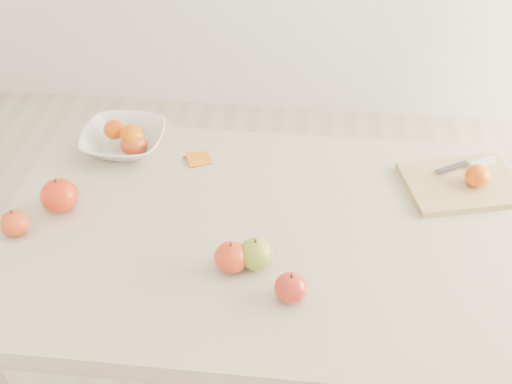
# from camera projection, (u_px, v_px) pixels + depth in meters

# --- Properties ---
(table) EXTENTS (1.20, 0.80, 0.75)m
(table) POSITION_uv_depth(u_px,v_px,m) (254.00, 259.00, 1.55)
(table) COLOR beige
(table) RESTS_ON ground
(cutting_board) EXTENTS (0.32, 0.27, 0.02)m
(cutting_board) POSITION_uv_depth(u_px,v_px,m) (462.00, 184.00, 1.61)
(cutting_board) COLOR tan
(cutting_board) RESTS_ON table
(board_tangerine) EXTENTS (0.06, 0.06, 0.05)m
(board_tangerine) POSITION_uv_depth(u_px,v_px,m) (478.00, 176.00, 1.57)
(board_tangerine) COLOR #CF6107
(board_tangerine) RESTS_ON cutting_board
(fruit_bowl) EXTENTS (0.22, 0.22, 0.05)m
(fruit_bowl) POSITION_uv_depth(u_px,v_px,m) (124.00, 140.00, 1.73)
(fruit_bowl) COLOR white
(fruit_bowl) RESTS_ON table
(bowl_tangerine_near) EXTENTS (0.06, 0.06, 0.05)m
(bowl_tangerine_near) POSITION_uv_depth(u_px,v_px,m) (114.00, 130.00, 1.72)
(bowl_tangerine_near) COLOR #CB4807
(bowl_tangerine_near) RESTS_ON fruit_bowl
(bowl_tangerine_far) EXTENTS (0.06, 0.06, 0.06)m
(bowl_tangerine_far) POSITION_uv_depth(u_px,v_px,m) (132.00, 135.00, 1.69)
(bowl_tangerine_far) COLOR #D65707
(bowl_tangerine_far) RESTS_ON fruit_bowl
(orange_peel_a) EXTENTS (0.07, 0.07, 0.01)m
(orange_peel_a) POSITION_uv_depth(u_px,v_px,m) (199.00, 161.00, 1.69)
(orange_peel_a) COLOR #CC610E
(orange_peel_a) RESTS_ON table
(orange_peel_b) EXTENTS (0.05, 0.05, 0.01)m
(orange_peel_b) POSITION_uv_depth(u_px,v_px,m) (194.00, 157.00, 1.71)
(orange_peel_b) COLOR #D55E0F
(orange_peel_b) RESTS_ON table
(paring_knife) EXTENTS (0.16, 0.09, 0.01)m
(paring_knife) POSITION_uv_depth(u_px,v_px,m) (477.00, 163.00, 1.65)
(paring_knife) COLOR silver
(paring_knife) RESTS_ON cutting_board
(apple_green) EXTENTS (0.08, 0.08, 0.07)m
(apple_green) POSITION_uv_depth(u_px,v_px,m) (255.00, 254.00, 1.38)
(apple_green) COLOR olive
(apple_green) RESTS_ON table
(apple_red_a) EXTENTS (0.07, 0.07, 0.06)m
(apple_red_a) POSITION_uv_depth(u_px,v_px,m) (134.00, 144.00, 1.70)
(apple_red_a) COLOR maroon
(apple_red_a) RESTS_ON table
(apple_red_e) EXTENTS (0.07, 0.07, 0.06)m
(apple_red_e) POSITION_uv_depth(u_px,v_px,m) (291.00, 288.00, 1.31)
(apple_red_e) COLOR maroon
(apple_red_e) RESTS_ON table
(apple_red_c) EXTENTS (0.07, 0.07, 0.07)m
(apple_red_c) POSITION_uv_depth(u_px,v_px,m) (231.00, 257.00, 1.37)
(apple_red_c) COLOR maroon
(apple_red_c) RESTS_ON table
(apple_red_b) EXTENTS (0.09, 0.09, 0.08)m
(apple_red_b) POSITION_uv_depth(u_px,v_px,m) (59.00, 196.00, 1.52)
(apple_red_b) COLOR #97010B
(apple_red_b) RESTS_ON table
(apple_red_d) EXTENTS (0.07, 0.07, 0.06)m
(apple_red_d) POSITION_uv_depth(u_px,v_px,m) (15.00, 223.00, 1.46)
(apple_red_d) COLOR #9E120A
(apple_red_d) RESTS_ON table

